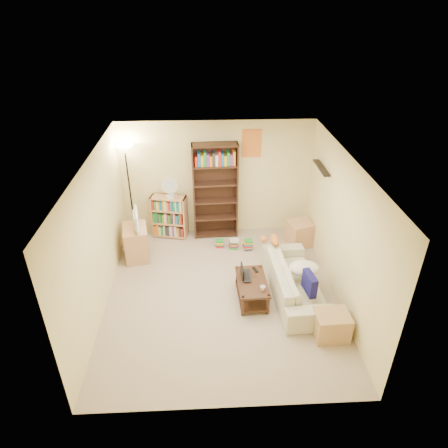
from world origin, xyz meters
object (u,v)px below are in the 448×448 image
(mug, at_px, (263,288))
(short_bookshelf, at_px, (170,217))
(sofa, at_px, (295,280))
(television, at_px, (133,220))
(tabby_cat, at_px, (273,240))
(laptop, at_px, (250,276))
(end_cabinet, at_px, (331,325))
(tv_stand, at_px, (136,243))
(floor_lamp, at_px, (127,166))
(coffee_table, at_px, (252,288))
(desk_fan, at_px, (170,187))
(side_table, at_px, (299,233))
(tall_bookshelf, at_px, (215,189))

(mug, distance_m, short_bookshelf, 2.98)
(sofa, xyz_separation_m, television, (-2.94, 1.29, 0.57))
(tabby_cat, bearing_deg, television, 168.56)
(laptop, height_order, end_cabinet, end_cabinet)
(tv_stand, xyz_separation_m, end_cabinet, (3.29, -2.32, -0.13))
(tabby_cat, height_order, end_cabinet, tabby_cat)
(tabby_cat, bearing_deg, tv_stand, 168.56)
(mug, bearing_deg, floor_lamp, 135.08)
(coffee_table, bearing_deg, end_cabinet, -41.41)
(tv_stand, xyz_separation_m, desk_fan, (0.67, 0.75, 0.85))
(sofa, relative_size, floor_lamp, 0.98)
(tabby_cat, height_order, side_table, tabby_cat)
(mug, bearing_deg, tv_stand, 144.25)
(tabby_cat, distance_m, short_bookshelf, 2.43)
(laptop, bearing_deg, mug, -153.83)
(sofa, distance_m, mug, 0.75)
(coffee_table, distance_m, floor_lamp, 3.50)
(tabby_cat, distance_m, mug, 1.20)
(sofa, height_order, tabby_cat, tabby_cat)
(sofa, distance_m, laptop, 0.82)
(television, height_order, short_bookshelf, television)
(television, distance_m, end_cabinet, 4.08)
(desk_fan, relative_size, floor_lamp, 0.22)
(laptop, distance_m, floor_lamp, 3.33)
(mug, distance_m, end_cabinet, 1.21)
(tv_stand, distance_m, desk_fan, 1.31)
(short_bookshelf, bearing_deg, end_cabinet, -37.26)
(short_bookshelf, distance_m, floor_lamp, 1.41)
(tall_bookshelf, height_order, short_bookshelf, tall_bookshelf)
(mug, relative_size, tv_stand, 0.14)
(side_table, bearing_deg, mug, -118.16)
(television, relative_size, floor_lamp, 0.30)
(tv_stand, xyz_separation_m, side_table, (3.36, 0.31, -0.07))
(laptop, bearing_deg, tv_stand, 60.30)
(tabby_cat, relative_size, laptop, 1.21)
(laptop, relative_size, short_bookshelf, 0.40)
(mug, bearing_deg, coffee_table, 119.49)
(tall_bookshelf, bearing_deg, desk_fan, -179.66)
(desk_fan, relative_size, side_table, 0.84)
(floor_lamp, height_order, side_table, floor_lamp)
(tall_bookshelf, distance_m, desk_fan, 0.95)
(tall_bookshelf, xyz_separation_m, end_cabinet, (1.68, -3.12, -0.88))
(desk_fan, distance_m, end_cabinet, 4.16)
(desk_fan, bearing_deg, mug, -55.79)
(end_cabinet, bearing_deg, short_bookshelf, 130.66)
(mug, relative_size, short_bookshelf, 0.10)
(floor_lamp, bearing_deg, tv_stand, -78.85)
(television, bearing_deg, side_table, -94.94)
(sofa, bearing_deg, floor_lamp, 52.92)
(tv_stand, relative_size, short_bookshelf, 0.71)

